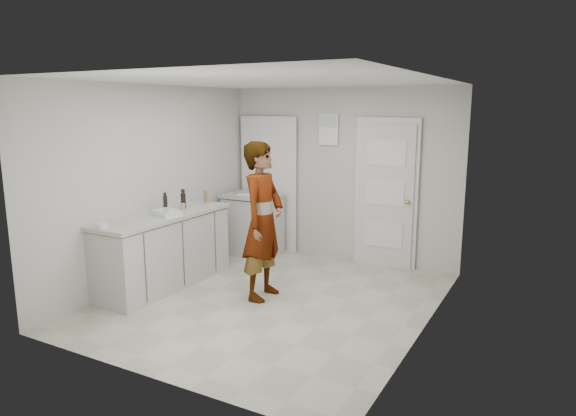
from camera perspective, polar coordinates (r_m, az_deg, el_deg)
The scene contains 12 objects.
ground at distance 6.10m, azimuth -1.73°, elevation -10.19°, with size 4.00×4.00×0.00m, color #ABA590.
room_shell at distance 7.60m, azimuth 4.54°, elevation 2.07°, with size 4.00×4.00×4.00m.
main_counter at distance 6.64m, azimuth -13.55°, elevation -4.84°, with size 0.64×1.96×0.93m.
side_counter at distance 7.87m, azimuth -3.91°, elevation -2.03°, with size 0.84×0.61×0.93m.
person at distance 5.95m, azimuth -2.82°, elevation -1.46°, with size 0.67×0.44×1.84m, color silver.
cake_mix_box at distance 7.19m, azimuth -9.00°, elevation 1.28°, with size 0.10×0.04×0.16m, color olive.
spice_jar at distance 6.69m, azimuth -11.59°, elevation 0.14°, with size 0.06×0.06×0.09m, color tan.
oil_cruet_a at distance 6.78m, azimuth -11.56°, elevation 0.98°, with size 0.07×0.07×0.26m.
oil_cruet_b at distance 6.68m, azimuth -13.48°, elevation 0.67°, with size 0.05×0.05×0.24m.
baking_dish at distance 6.44m, azimuth -13.35°, elevation -0.51°, with size 0.40×0.33×0.06m.
egg_bowl at distance 5.96m, azimuth -19.97°, elevation -1.85°, with size 0.12×0.12×0.05m.
papers at distance 7.80m, azimuth -4.66°, elevation 1.60°, with size 0.22×0.29×0.01m, color white.
Camera 1 is at (2.88, -4.90, 2.22)m, focal length 32.00 mm.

